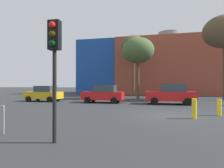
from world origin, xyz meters
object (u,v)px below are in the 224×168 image
bare_tree_1 (138,51)px  bare_tree_0 (133,46)px  bare_tree_2 (224,32)px  bollard_yellow_1 (194,109)px  parked_car_2 (171,94)px  traffic_light_near_left (54,53)px  bollard_yellow_0 (219,107)px  parked_car_0 (44,94)px  parked_car_1 (104,94)px

bare_tree_1 → bare_tree_0: bearing=102.7°
bare_tree_0 → bare_tree_2: 12.11m
bare_tree_1 → bollard_yellow_1: bare_tree_1 is taller
parked_car_2 → traffic_light_near_left: 13.61m
traffic_light_near_left → bare_tree_2: bearing=148.7°
traffic_light_near_left → bare_tree_1: 19.01m
bollard_yellow_1 → parked_car_2: bearing=94.9°
bare_tree_1 → bollard_yellow_0: size_ratio=8.13×
parked_car_0 → bare_tree_2: bare_tree_2 is taller
parked_car_0 → bollard_yellow_0: bearing=158.4°
bollard_yellow_0 → parked_car_1: bearing=145.1°
bare_tree_0 → bollard_yellow_0: bearing=-68.0°
parked_car_2 → bare_tree_1: (-3.52, 5.94, 5.09)m
parked_car_1 → bare_tree_2: bare_tree_2 is taller
parked_car_0 → bare_tree_2: size_ratio=0.39×
parked_car_1 → bare_tree_2: 15.60m
parked_car_2 → bare_tree_0: bearing=-67.2°
bare_tree_0 → bollard_yellow_1: 20.58m
parked_car_2 → bare_tree_2: size_ratio=0.45×
bare_tree_0 → parked_car_1: bearing=-98.4°
bare_tree_0 → bare_tree_1: bearing=-77.3°
parked_car_2 → traffic_light_near_left: size_ratio=1.15×
parked_car_1 → bollard_yellow_0: (8.57, -5.98, -0.39)m
traffic_light_near_left → bare_tree_1: (0.82, 18.71, 3.27)m
parked_car_1 → bare_tree_1: (2.82, 5.94, 5.16)m
parked_car_1 → parked_car_2: parked_car_2 is taller
bollard_yellow_0 → bollard_yellow_1: bearing=-138.5°
bare_tree_2 → bollard_yellow_0: size_ratio=10.26×
bollard_yellow_1 → parked_car_1: bearing=133.3°
bare_tree_1 → bare_tree_2: 9.95m
bollard_yellow_1 → bare_tree_1: bearing=107.3°
bare_tree_2 → traffic_light_near_left: bearing=-119.5°
traffic_light_near_left → bare_tree_0: bearing=179.0°
bare_tree_0 → bare_tree_2: bearing=-25.1°
bare_tree_0 → bollard_yellow_1: (5.33, -18.55, -7.16)m
parked_car_2 → bare_tree_2: bare_tree_2 is taller
bollard_yellow_0 → parked_car_2: bearing=110.5°
parked_car_1 → parked_car_2: size_ratio=0.93×
traffic_light_near_left → bare_tree_0: 24.43m
traffic_light_near_left → bollard_yellow_0: (6.57, 6.79, -2.28)m
parked_car_2 → bare_tree_1: size_ratio=0.56×
parked_car_2 → bollard_yellow_1: parked_car_2 is taller
bare_tree_2 → bollard_yellow_1: (-5.64, -13.41, -7.28)m
bare_tree_0 → bollard_yellow_1: size_ratio=8.87×
parked_car_0 → traffic_light_near_left: traffic_light_near_left is taller
bare_tree_2 → bollard_yellow_1: bearing=-112.8°
parked_car_1 → bollard_yellow_1: 10.17m
traffic_light_near_left → bollard_yellow_0: traffic_light_near_left is taller
bare_tree_1 → bollard_yellow_1: (4.15, -13.33, -5.49)m
bare_tree_2 → parked_car_0: bearing=-162.6°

